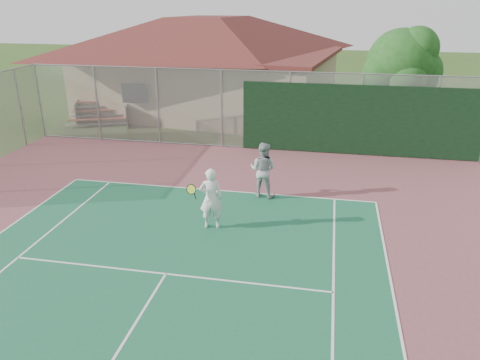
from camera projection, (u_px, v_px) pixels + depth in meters
name	position (u px, v px, depth m)	size (l,w,h in m)	color
back_fence	(291.00, 114.00, 20.34)	(20.08, 0.11, 3.53)	gray
clubhouse	(209.00, 55.00, 27.14)	(16.14, 11.99, 6.40)	tan
bleachers	(102.00, 113.00, 25.26)	(3.62, 2.77, 1.13)	#A94227
tree	(403.00, 65.00, 21.84)	(3.76, 3.56, 5.24)	#382114
player_white_front	(211.00, 199.00, 13.69)	(1.04, 0.68, 1.87)	silver
player_grey_back	(263.00, 170.00, 15.89)	(1.06, 0.90, 1.91)	#9B9DA0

